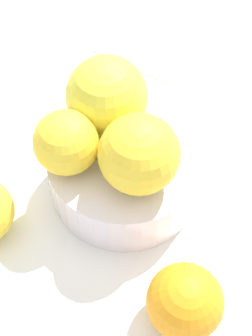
{
  "coord_description": "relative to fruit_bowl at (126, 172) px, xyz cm",
  "views": [
    {
      "loc": [
        0.11,
        28.09,
        42.78
      ],
      "look_at": [
        0.0,
        0.0,
        3.5
      ],
      "focal_mm": 49.74,
      "sensor_mm": 36.0,
      "label": 1
    }
  ],
  "objects": [
    {
      "name": "orange_in_bowl_1",
      "position": [
        1.75,
        -4.03,
        7.11
      ],
      "size": [
        8.14,
        8.14,
        8.14
      ],
      "primitive_type": "sphere",
      "color": "yellow",
      "rests_on": "fruit_bowl"
    },
    {
      "name": "orange_in_bowl_0",
      "position": [
        -1.28,
        2.85,
        6.81
      ],
      "size": [
        7.55,
        7.55,
        7.55
      ],
      "primitive_type": "sphere",
      "color": "yellow",
      "rests_on": "fruit_bowl"
    },
    {
      "name": "ground_plane",
      "position": [
        0.0,
        0.0,
        -3.79
      ],
      "size": [
        110.0,
        110.0,
        2.0
      ],
      "primitive_type": "cube",
      "color": "white"
    },
    {
      "name": "fruit_bowl",
      "position": [
        0.0,
        0.0,
        0.0
      ],
      "size": [
        15.87,
        15.87,
        5.83
      ],
      "color": "silver",
      "rests_on": "ground_plane"
    },
    {
      "name": "folded_napkin",
      "position": [
        -3.83,
        -24.24,
        -2.64
      ],
      "size": [
        16.89,
        16.89,
        0.3
      ],
      "primitive_type": "cube",
      "rotation": [
        0.0,
        0.0,
        -0.56
      ],
      "color": "beige",
      "rests_on": "ground_plane"
    },
    {
      "name": "orange_in_bowl_2",
      "position": [
        5.47,
        0.97,
        6.18
      ],
      "size": [
        6.27,
        6.27,
        6.27
      ],
      "primitive_type": "sphere",
      "color": "yellow",
      "rests_on": "fruit_bowl"
    },
    {
      "name": "orange_loose_1",
      "position": [
        -5.15,
        14.16,
        0.62
      ],
      "size": [
        6.81,
        6.81,
        6.81
      ],
      "primitive_type": "sphere",
      "color": "orange",
      "rests_on": "ground_plane"
    }
  ]
}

